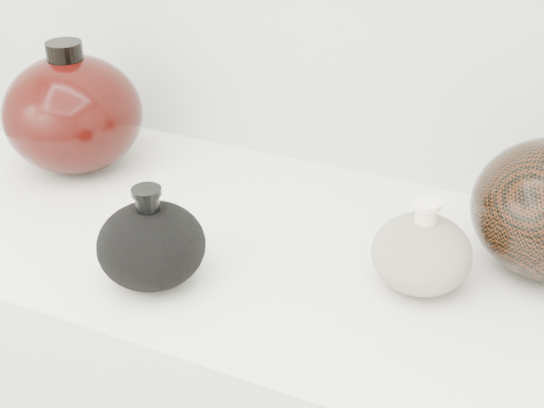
% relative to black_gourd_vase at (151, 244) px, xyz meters
% --- Properties ---
extents(black_gourd_vase, '(0.17, 0.17, 0.13)m').
position_rel_black_gourd_vase_xyz_m(black_gourd_vase, '(0.00, 0.00, 0.00)').
color(black_gourd_vase, black).
rests_on(black_gourd_vase, display_counter).
extents(cream_gourd_vase, '(0.13, 0.13, 0.12)m').
position_rel_black_gourd_vase_xyz_m(cream_gourd_vase, '(0.30, 0.13, -0.00)').
color(cream_gourd_vase, beige).
rests_on(cream_gourd_vase, display_counter).
extents(left_round_pot, '(0.25, 0.25, 0.21)m').
position_rel_black_gourd_vase_xyz_m(left_round_pot, '(-0.28, 0.22, 0.04)').
color(left_round_pot, black).
rests_on(left_round_pot, display_counter).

